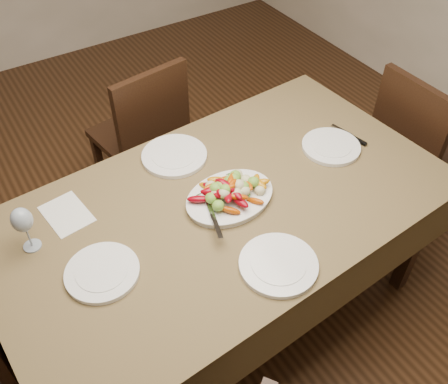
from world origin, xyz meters
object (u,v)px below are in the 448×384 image
chair_far (138,135)px  plate_near (278,265)px  serving_platter (230,199)px  plate_far (174,156)px  wine_glass (25,228)px  dining_table (224,262)px  chair_right (422,150)px  plate_left (102,272)px  plate_right (331,147)px

chair_far → plate_near: 1.33m
serving_platter → plate_far: bearing=99.6°
plate_near → wine_glass: 0.90m
dining_table → chair_right: chair_right is taller
wine_glass → serving_platter: bearing=-14.4°
chair_far → serving_platter: chair_far is taller
dining_table → chair_far: size_ratio=1.94×
plate_left → wine_glass: wine_glass is taller
plate_left → wine_glass: (-0.17, 0.25, 0.09)m
plate_left → wine_glass: size_ratio=1.27×
chair_right → serving_platter: 1.26m
plate_far → plate_right: bearing=-27.2°
serving_platter → wine_glass: size_ratio=1.76×
chair_right → plate_far: 1.37m
plate_left → plate_near: (0.54, -0.30, 0.00)m
plate_far → serving_platter: bearing=-80.4°
plate_right → plate_far: (-0.62, 0.32, 0.00)m
chair_far → plate_far: bearing=75.6°
plate_left → chair_right: bearing=2.1°
plate_right → plate_near: size_ratio=0.92×
chair_right → wine_glass: (-1.97, 0.19, 0.39)m
dining_table → plate_far: size_ratio=6.44×
dining_table → plate_left: (-0.54, -0.06, 0.39)m
chair_far → plate_right: bearing=113.3°
plate_far → wine_glass: size_ratio=1.40×
chair_far → dining_table: bearing=79.8°
plate_far → plate_near: same height
chair_far → plate_far: size_ratio=3.32×
chair_far → chair_right: bearing=134.2°
plate_right → wine_glass: size_ratio=1.27×
dining_table → serving_platter: serving_platter is taller
dining_table → plate_right: bearing=3.2°
chair_far → plate_left: chair_far is taller
chair_right → wine_glass: wine_glass is taller
plate_near → plate_right: bearing=34.0°
plate_near → wine_glass: wine_glass is taller
dining_table → chair_far: bearing=88.3°
plate_far → chair_right: bearing=-15.3°
chair_far → plate_right: chair_far is taller
dining_table → wine_glass: (-0.71, 0.19, 0.48)m
plate_left → plate_right: (1.13, 0.10, 0.00)m
dining_table → plate_near: (-0.00, -0.37, 0.39)m
serving_platter → plate_near: size_ratio=1.28×
serving_platter → wine_glass: bearing=165.6°
chair_far → plate_far: (-0.06, -0.58, 0.29)m
wine_glass → plate_right: bearing=-6.8°
wine_glass → plate_far: bearing=13.6°
dining_table → plate_near: 0.53m
dining_table → plate_far: (-0.03, 0.35, 0.39)m
plate_right → plate_near: 0.71m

